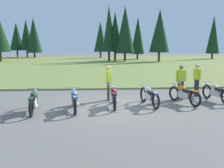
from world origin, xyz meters
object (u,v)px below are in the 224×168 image
motorcycle_orange (184,94)px  motorcycle_sky_blue (74,100)px  motorcycle_silver (149,96)px  motorcycle_british_green (33,101)px  rider_checking_bike (181,80)px  rider_near_row_end (108,81)px  rider_in_hivis_vest (197,78)px  motorcycle_cream (216,92)px  motorcycle_maroon (114,97)px

motorcycle_orange → motorcycle_sky_blue: bearing=-169.9°
motorcycle_silver → motorcycle_sky_blue: bearing=-169.1°
motorcycle_british_green → motorcycle_silver: bearing=9.0°
motorcycle_silver → motorcycle_orange: bearing=8.6°
motorcycle_sky_blue → motorcycle_british_green: bearing=-174.7°
rider_checking_bike → rider_near_row_end: (-3.58, -0.08, 0.00)m
rider_in_hivis_vest → rider_near_row_end: bearing=-172.0°
motorcycle_british_green → motorcycle_silver: size_ratio=1.01×
motorcycle_british_green → rider_checking_bike: 6.99m
motorcycle_british_green → rider_in_hivis_vest: rider_in_hivis_vest is taller
motorcycle_sky_blue → motorcycle_silver: (3.21, 0.62, 0.00)m
motorcycle_sky_blue → rider_near_row_end: rider_near_row_end is taller
motorcycle_silver → rider_in_hivis_vest: rider_in_hivis_vest is taller
motorcycle_orange → rider_checking_bike: bearing=79.0°
motorcycle_british_green → motorcycle_orange: bearing=8.9°
motorcycle_orange → rider_near_row_end: bearing=164.2°
motorcycle_cream → motorcycle_orange: bearing=-168.6°
rider_near_row_end → motorcycle_silver: bearing=-34.9°
motorcycle_orange → rider_near_row_end: rider_near_row_end is taller
motorcycle_maroon → rider_checking_bike: (3.42, 1.39, 0.51)m
motorcycle_sky_blue → motorcycle_orange: size_ratio=1.05×
motorcycle_cream → rider_near_row_end: (-5.05, 0.62, 0.51)m
motorcycle_sky_blue → rider_near_row_end: size_ratio=1.26×
motorcycle_british_green → rider_near_row_end: bearing=32.5°
motorcycle_cream → rider_checking_bike: bearing=154.5°
rider_in_hivis_vest → motorcycle_sky_blue: bearing=-158.0°
motorcycle_british_green → motorcycle_orange: size_ratio=1.05×
motorcycle_maroon → motorcycle_orange: 3.24m
motorcycle_maroon → motorcycle_orange: (3.22, 0.35, 0.00)m
motorcycle_maroon → motorcycle_orange: same height
motorcycle_british_green → motorcycle_orange: 6.54m
motorcycle_maroon → rider_near_row_end: size_ratio=1.26×
motorcycle_silver → rider_near_row_end: 2.16m
rider_in_hivis_vest → motorcycle_british_green: bearing=-161.2°
motorcycle_british_green → rider_near_row_end: (3.08, 1.97, 0.51)m
motorcycle_british_green → rider_checking_bike: rider_checking_bike is taller
motorcycle_british_green → rider_in_hivis_vest: size_ratio=1.26×
rider_checking_bike → rider_near_row_end: 3.58m
motorcycle_orange → rider_in_hivis_vest: 2.10m
motorcycle_british_green → rider_near_row_end: rider_near_row_end is taller
motorcycle_british_green → motorcycle_silver: 4.87m
motorcycle_british_green → motorcycle_maroon: bearing=11.6°
motorcycle_sky_blue → rider_near_row_end: 2.41m
motorcycle_british_green → motorcycle_maroon: (3.24, 0.67, 0.00)m
motorcycle_sky_blue → rider_in_hivis_vest: size_ratio=1.26×
motorcycle_cream → rider_checking_bike: 1.70m
motorcycle_silver → rider_near_row_end: (-1.72, 1.20, 0.51)m
motorcycle_maroon → motorcycle_cream: size_ratio=1.01×
rider_checking_bike → rider_in_hivis_vest: 1.19m
motorcycle_maroon → motorcycle_cream: (4.89, 0.69, 0.00)m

